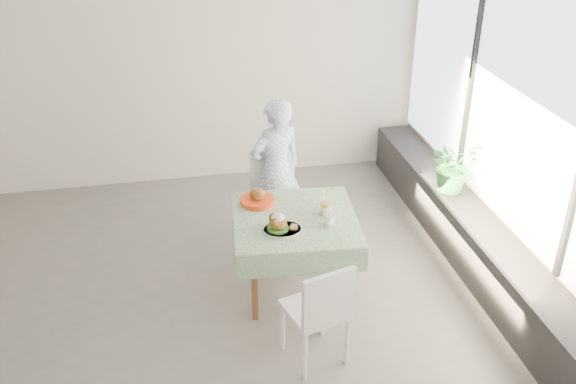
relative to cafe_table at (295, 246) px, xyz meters
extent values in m
plane|color=#5F5D5A|center=(-1.06, -0.07, -0.46)|extent=(6.00, 6.00, 0.00)
cube|color=silver|center=(-1.06, 2.43, 0.94)|extent=(6.00, 0.02, 2.80)
cube|color=silver|center=(1.94, -0.07, 0.94)|extent=(0.02, 5.00, 2.80)
cube|color=#D1E0F9|center=(1.91, -0.07, 1.19)|extent=(0.01, 4.80, 2.18)
cube|color=black|center=(1.74, -0.07, -0.21)|extent=(0.40, 4.80, 0.50)
cube|color=brown|center=(0.00, 0.00, 0.25)|extent=(0.98, 0.98, 0.04)
cube|color=beige|center=(0.00, 0.00, 0.28)|extent=(1.13, 1.13, 0.01)
cube|color=white|center=(-0.04, 0.80, 0.01)|extent=(0.48, 0.48, 0.04)
cube|color=white|center=(-0.02, 1.00, 0.26)|extent=(0.44, 0.08, 0.44)
cube|color=white|center=(-0.03, -0.88, -0.01)|extent=(0.52, 0.52, 0.04)
cube|color=white|center=(0.02, -1.06, 0.23)|extent=(0.42, 0.15, 0.42)
imported|color=#87AED8|center=(0.01, 0.92, 0.28)|extent=(0.63, 0.51, 1.48)
cylinder|color=white|center=(-0.14, -0.18, 0.29)|extent=(0.32, 0.32, 0.02)
cylinder|color=#195515|center=(-0.18, -0.18, 0.31)|extent=(0.18, 0.18, 0.02)
ellipsoid|color=brown|center=(-0.18, -0.18, 0.36)|extent=(0.15, 0.14, 0.12)
ellipsoid|color=white|center=(-0.18, -0.18, 0.41)|extent=(0.11, 0.10, 0.07)
cylinder|color=#A0250F|center=(-0.05, -0.20, 0.31)|extent=(0.05, 0.05, 0.03)
cylinder|color=white|center=(0.27, 0.02, 0.35)|extent=(0.09, 0.09, 0.13)
cylinder|color=orange|center=(0.27, 0.02, 0.33)|extent=(0.08, 0.08, 0.10)
cylinder|color=white|center=(0.27, 0.02, 0.42)|extent=(0.10, 0.10, 0.01)
cylinder|color=yellow|center=(0.28, 0.02, 0.47)|extent=(0.01, 0.03, 0.18)
cylinder|color=white|center=(0.25, -0.17, 0.34)|extent=(0.08, 0.08, 0.12)
cylinder|color=#F4EDCC|center=(0.25, -0.17, 0.33)|extent=(0.07, 0.07, 0.09)
cylinder|color=white|center=(0.25, -0.17, 0.41)|extent=(0.09, 0.09, 0.01)
cylinder|color=yellow|center=(0.26, -0.17, 0.45)|extent=(0.01, 0.03, 0.17)
cylinder|color=red|center=(-0.27, 0.32, 0.31)|extent=(0.31, 0.31, 0.05)
cylinder|color=white|center=(-0.27, 0.32, 0.32)|extent=(0.26, 0.26, 0.02)
ellipsoid|color=brown|center=(-0.27, 0.32, 0.37)|extent=(0.14, 0.13, 0.12)
imported|color=#2A8039|center=(1.73, 0.63, 0.31)|extent=(0.54, 0.48, 0.55)
camera|label=1|loc=(-0.98, -4.59, 3.06)|focal=40.00mm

